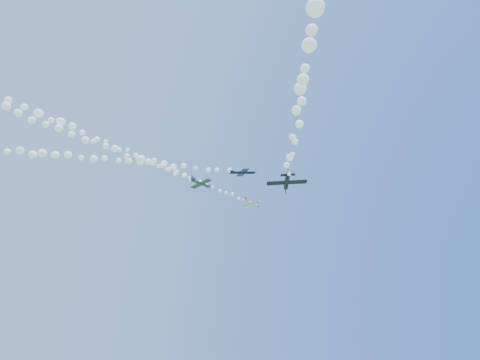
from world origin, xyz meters
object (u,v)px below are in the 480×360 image
plane_navy (242,172)px  plane_black (287,182)px  plane_grey (201,183)px  plane_white (251,203)px

plane_navy → plane_black: plane_navy is taller
plane_navy → plane_grey: 11.34m
plane_navy → plane_grey: (-9.68, 4.65, -3.66)m
plane_navy → plane_black: size_ratio=1.07×
plane_navy → plane_grey: bearing=172.3°
plane_white → plane_grey: bearing=-172.5°
plane_navy → plane_black: bearing=-81.4°
plane_grey → plane_black: size_ratio=0.96×
plane_white → plane_navy: bearing=-145.5°
plane_grey → plane_white: bearing=9.2°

